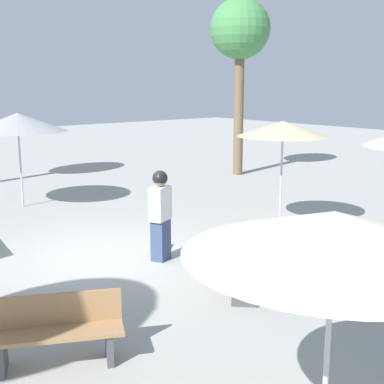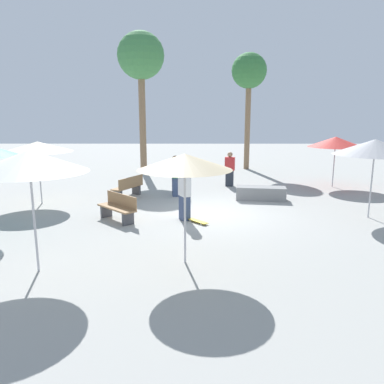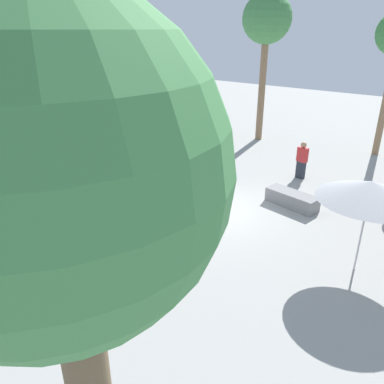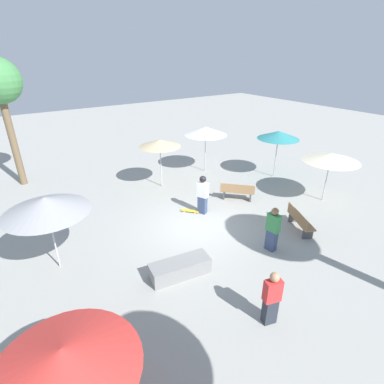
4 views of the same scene
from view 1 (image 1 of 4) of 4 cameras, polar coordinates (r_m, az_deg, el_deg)
The scene contains 9 objects.
ground_plane at distance 10.70m, azimuth -9.74°, elevation -6.83°, with size 60.00×60.00×0.00m, color #9E9E99.
skater_main at distance 10.15m, azimuth -3.39°, elevation -2.17°, with size 0.53×0.43×1.74m.
skateboard at distance 10.91m, azimuth -3.12°, elevation -5.98°, with size 0.73×0.68×0.07m.
bench_near at distance 6.83m, azimuth -14.30°, elevation -14.18°, with size 1.63×1.11×0.85m.
bench_far at distance 8.82m, azimuth 5.34°, elevation -7.86°, with size 1.46×1.43×0.85m.
shade_umbrella_grey at distance 15.09m, azimuth -18.10°, elevation 7.08°, with size 2.59×2.59×2.56m.
shade_umbrella_tan at distance 12.36m, azimuth 9.67°, elevation 6.66°, with size 2.09×2.09×2.50m.
shade_umbrella_cream at distance 4.53m, azimuth 14.89°, elevation -4.30°, with size 2.52×2.52×2.34m.
palm_tree_left at distance 19.71m, azimuth 5.15°, elevation 16.52°, with size 2.13×2.13×6.27m.
Camera 1 is at (4.96, 8.87, 3.36)m, focal length 50.00 mm.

